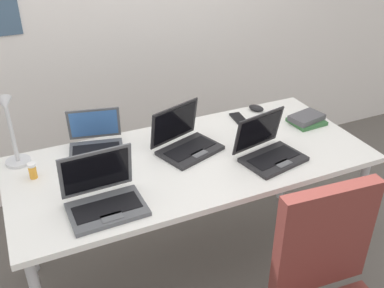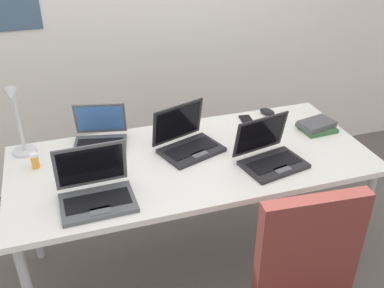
% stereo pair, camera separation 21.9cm
% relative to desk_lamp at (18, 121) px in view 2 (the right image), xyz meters
% --- Properties ---
extents(ground_plane, '(12.00, 12.00, 0.00)m').
position_rel_desk_lamp_xyz_m(ground_plane, '(0.80, -0.28, -0.94)').
color(ground_plane, '#56514C').
extents(desk, '(1.80, 0.80, 0.74)m').
position_rel_desk_lamp_xyz_m(desk, '(0.80, -0.28, -0.25)').
color(desk, white).
rests_on(desk, ground_plane).
extents(desk_lamp, '(0.12, 0.18, 0.40)m').
position_rel_desk_lamp_xyz_m(desk_lamp, '(0.00, 0.00, 0.00)').
color(desk_lamp, silver).
rests_on(desk_lamp, desk).
extents(laptop_back_right, '(0.36, 0.33, 0.23)m').
position_rel_desk_lamp_xyz_m(laptop_back_right, '(0.80, -0.19, -0.15)').
color(laptop_back_right, '#232326').
rests_on(laptop_back_right, desk).
extents(laptop_mid_desk, '(0.32, 0.26, 0.24)m').
position_rel_desk_lamp_xyz_m(laptop_mid_desk, '(0.30, -0.48, -0.15)').
color(laptop_mid_desk, '#515459').
rests_on(laptop_mid_desk, desk).
extents(laptop_front_right, '(0.34, 0.30, 0.22)m').
position_rel_desk_lamp_xyz_m(laptop_front_right, '(1.15, -0.44, -0.15)').
color(laptop_front_right, '#232326').
rests_on(laptop_front_right, desk).
extents(laptop_far_corner, '(0.31, 0.28, 0.20)m').
position_rel_desk_lamp_xyz_m(laptop_far_corner, '(0.38, 0.01, -0.16)').
color(laptop_far_corner, '#515459').
rests_on(laptop_far_corner, desk).
extents(computer_mouse, '(0.10, 0.11, 0.03)m').
position_rel_desk_lamp_xyz_m(computer_mouse, '(1.38, 0.06, -0.18)').
color(computer_mouse, black).
rests_on(computer_mouse, desk).
extents(cell_phone, '(0.08, 0.14, 0.01)m').
position_rel_desk_lamp_xyz_m(cell_phone, '(1.22, 0.00, -0.19)').
color(cell_phone, black).
rests_on(cell_phone, desk).
extents(pill_bottle, '(0.04, 0.04, 0.08)m').
position_rel_desk_lamp_xyz_m(pill_bottle, '(0.05, -0.13, -0.16)').
color(pill_bottle, gold).
rests_on(pill_bottle, desk).
extents(book_stack, '(0.21, 0.17, 0.05)m').
position_rel_desk_lamp_xyz_m(book_stack, '(1.55, -0.20, -0.17)').
color(book_stack, '#336638').
rests_on(book_stack, desk).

